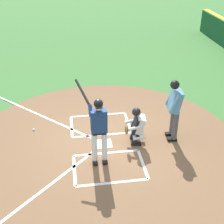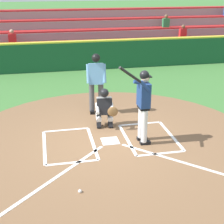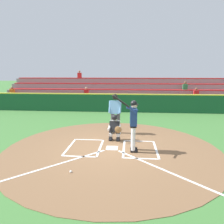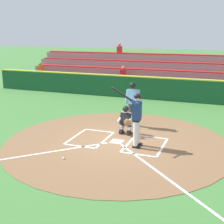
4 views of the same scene
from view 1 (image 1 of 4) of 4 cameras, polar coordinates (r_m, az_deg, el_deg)
The scene contains 7 objects.
ground_plane at distance 9.11m, azimuth -1.43°, elevation -5.83°, with size 120.00×120.00×0.00m, color #427A38.
dirt_circle at distance 9.11m, azimuth -1.43°, elevation -5.80°, with size 8.00×8.00×0.01m, color brown.
home_plate_and_chalk at distance 9.06m, azimuth -7.00°, elevation -6.18°, with size 7.93×4.91×0.01m.
batter at distance 7.83m, azimuth -2.48°, elevation -2.71°, with size 0.92×0.73×2.13m.
catcher at distance 8.88m, azimuth 4.45°, elevation -2.38°, with size 0.59×0.65×1.13m.
plate_umpire at distance 8.96m, azimuth 11.28°, elevation 1.03°, with size 0.60×0.45×1.86m.
baseball at distance 9.96m, azimuth -14.02°, elevation -3.13°, with size 0.07×0.07×0.07m, color white.
Camera 1 is at (-7.35, 0.84, 5.31)m, focal length 50.36 mm.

